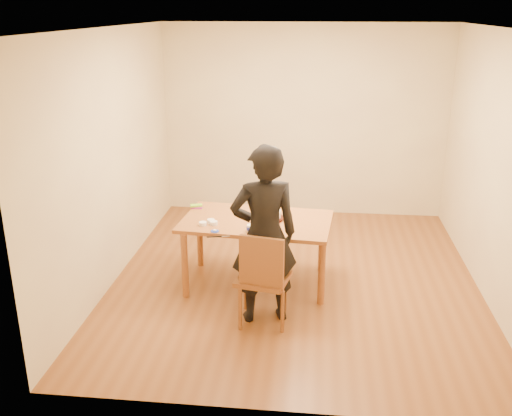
# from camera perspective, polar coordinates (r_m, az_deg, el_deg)

# --- Properties ---
(room_shell) EXTENTS (4.00, 4.50, 2.70)m
(room_shell) POSITION_cam_1_polar(r_m,az_deg,el_deg) (6.34, 4.32, 5.36)
(room_shell) COLOR brown
(room_shell) RESTS_ON ground
(dining_table) EXTENTS (1.65, 1.07, 0.04)m
(dining_table) POSITION_cam_1_polar(r_m,az_deg,el_deg) (6.08, 0.05, -1.35)
(dining_table) COLOR brown
(dining_table) RESTS_ON floor
(dining_chair) EXTENTS (0.55, 0.55, 0.04)m
(dining_chair) POSITION_cam_1_polar(r_m,az_deg,el_deg) (5.47, 0.74, -7.04)
(dining_chair) COLOR brown
(dining_chair) RESTS_ON floor
(cake_plate) EXTENTS (0.31, 0.31, 0.02)m
(cake_plate) POSITION_cam_1_polar(r_m,az_deg,el_deg) (6.08, 1.34, -1.01)
(cake_plate) COLOR red
(cake_plate) RESTS_ON dining_table
(cake) EXTENTS (0.24, 0.24, 0.08)m
(cake) POSITION_cam_1_polar(r_m,az_deg,el_deg) (6.07, 1.34, -0.57)
(cake) COLOR white
(cake) RESTS_ON cake_plate
(frosting_dome) EXTENTS (0.24, 0.24, 0.03)m
(frosting_dome) POSITION_cam_1_polar(r_m,az_deg,el_deg) (6.05, 1.35, -0.11)
(frosting_dome) COLOR white
(frosting_dome) RESTS_ON cake
(frosting_tub) EXTENTS (0.08, 0.08, 0.07)m
(frosting_tub) POSITION_cam_1_polar(r_m,az_deg,el_deg) (5.74, -0.50, -2.03)
(frosting_tub) COLOR white
(frosting_tub) RESTS_ON dining_table
(frosting_lid) EXTENTS (0.09, 0.09, 0.01)m
(frosting_lid) POSITION_cam_1_polar(r_m,az_deg,el_deg) (5.77, -4.14, -2.33)
(frosting_lid) COLOR #1A33AD
(frosting_lid) RESTS_ON dining_table
(frosting_dollop) EXTENTS (0.04, 0.04, 0.02)m
(frosting_dollop) POSITION_cam_1_polar(r_m,az_deg,el_deg) (5.77, -4.14, -2.21)
(frosting_dollop) COLOR white
(frosting_dollop) RESTS_ON frosting_lid
(ramekin_green) EXTENTS (0.08, 0.08, 0.04)m
(ramekin_green) POSITION_cam_1_polar(r_m,az_deg,el_deg) (5.94, -4.26, -1.51)
(ramekin_green) COLOR white
(ramekin_green) RESTS_ON dining_table
(ramekin_yellow) EXTENTS (0.08, 0.08, 0.04)m
(ramekin_yellow) POSITION_cam_1_polar(r_m,az_deg,el_deg) (6.00, -4.53, -1.31)
(ramekin_yellow) COLOR white
(ramekin_yellow) RESTS_ON dining_table
(ramekin_multi) EXTENTS (0.08, 0.08, 0.04)m
(ramekin_multi) POSITION_cam_1_polar(r_m,az_deg,el_deg) (5.93, -5.34, -1.57)
(ramekin_multi) COLOR white
(ramekin_multi) RESTS_ON dining_table
(candy_box_pink) EXTENTS (0.13, 0.07, 0.02)m
(candy_box_pink) POSITION_cam_1_polar(r_m,az_deg,el_deg) (6.45, -5.94, 0.07)
(candy_box_pink) COLOR #D832A6
(candy_box_pink) RESTS_ON dining_table
(candy_box_green) EXTENTS (0.14, 0.10, 0.02)m
(candy_box_green) POSITION_cam_1_polar(r_m,az_deg,el_deg) (6.45, -5.98, 0.25)
(candy_box_green) COLOR green
(candy_box_green) RESTS_ON candy_box_pink
(spatula) EXTENTS (0.15, 0.05, 0.01)m
(spatula) POSITION_cam_1_polar(r_m,az_deg,el_deg) (5.63, -4.20, -2.88)
(spatula) COLOR black
(spatula) RESTS_ON dining_table
(person) EXTENTS (0.73, 0.58, 1.75)m
(person) POSITION_cam_1_polar(r_m,az_deg,el_deg) (5.33, 0.81, -2.74)
(person) COLOR black
(person) RESTS_ON floor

